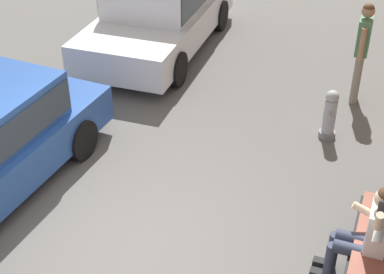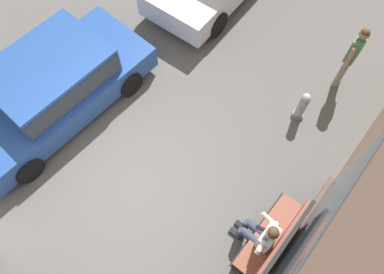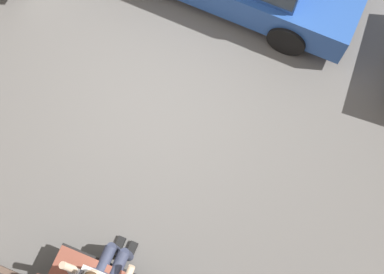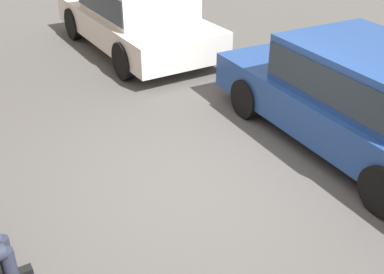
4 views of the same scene
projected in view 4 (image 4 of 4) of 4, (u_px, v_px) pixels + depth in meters
The scene contains 3 objects.
ground_plane at pixel (203, 186), 5.85m from camera, with size 60.00×60.00×0.00m, color #565451.
parked_car_mid at pixel (364, 93), 6.37m from camera, with size 4.48×2.14×1.41m.
parked_car_far at pixel (136, 13), 9.77m from camera, with size 4.41×1.94×1.46m.
Camera 4 is at (-4.04, 2.60, 3.39)m, focal length 45.00 mm.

